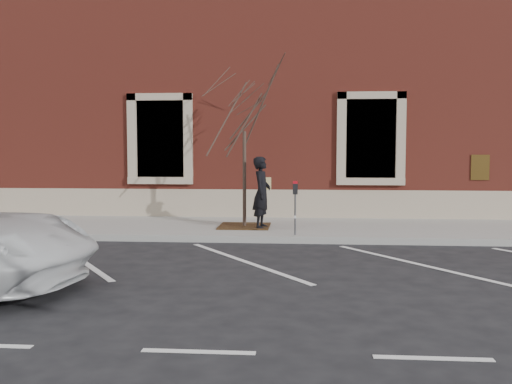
{
  "coord_description": "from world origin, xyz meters",
  "views": [
    {
      "loc": [
        1.06,
        -12.73,
        2.12
      ],
      "look_at": [
        0.0,
        0.6,
        1.1
      ],
      "focal_mm": 40.0,
      "sensor_mm": 36.0,
      "label": 1
    }
  ],
  "objects": [
    {
      "name": "parking_stripes",
      "position": [
        0.0,
        -2.2,
        0.0
      ],
      "size": [
        28.0,
        4.4,
        0.01
      ],
      "primitive_type": null,
      "color": "silver",
      "rests_on": "ground"
    },
    {
      "name": "sidewalk_near",
      "position": [
        0.0,
        1.75,
        0.07
      ],
      "size": [
        40.0,
        3.5,
        0.15
      ],
      "primitive_type": "cube",
      "color": "gray",
      "rests_on": "ground"
    },
    {
      "name": "curb_near",
      "position": [
        0.0,
        -0.05,
        0.07
      ],
      "size": [
        40.0,
        0.12,
        0.15
      ],
      "primitive_type": "cube",
      "color": "#9E9E99",
      "rests_on": "ground"
    },
    {
      "name": "ground",
      "position": [
        0.0,
        0.0,
        0.0
      ],
      "size": [
        120.0,
        120.0,
        0.0
      ],
      "primitive_type": "plane",
      "color": "#28282B",
      "rests_on": "ground"
    },
    {
      "name": "building_civic",
      "position": [
        0.0,
        7.74,
        4.0
      ],
      "size": [
        40.0,
        8.62,
        8.0
      ],
      "color": "maroon",
      "rests_on": "ground"
    },
    {
      "name": "sapling",
      "position": [
        -0.36,
        1.5,
        3.21
      ],
      "size": [
        2.62,
        2.62,
        4.37
      ],
      "color": "#412E27",
      "rests_on": "sidewalk_near"
    },
    {
      "name": "man",
      "position": [
        0.09,
        1.24,
        1.04
      ],
      "size": [
        0.52,
        0.71,
        1.77
      ],
      "primitive_type": "imported",
      "rotation": [
        0.0,
        0.0,
        1.41
      ],
      "color": "black",
      "rests_on": "sidewalk_near"
    },
    {
      "name": "parking_meter",
      "position": [
        0.93,
        0.19,
        1.01
      ],
      "size": [
        0.11,
        0.09,
        1.23
      ],
      "rotation": [
        0.0,
        0.0,
        -0.13
      ],
      "color": "#595B60",
      "rests_on": "sidewalk_near"
    },
    {
      "name": "tree_grate",
      "position": [
        -0.36,
        1.5,
        0.17
      ],
      "size": [
        1.27,
        1.27,
        0.03
      ],
      "primitive_type": "cube",
      "color": "#442F15",
      "rests_on": "sidewalk_near"
    }
  ]
}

